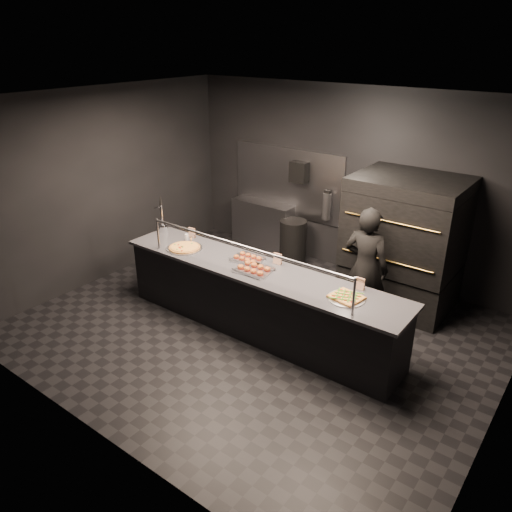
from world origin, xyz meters
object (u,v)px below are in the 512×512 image
object	(u,v)px
square_pizza	(346,297)
trash_bin	(293,242)
round_pizza	(185,248)
slider_tray_b	(254,269)
prep_shelf	(263,226)
towel_dispenser	(299,172)
pizza_oven	(404,242)
slider_tray_a	(248,258)
service_counter	(257,300)
fire_extinguisher	(327,206)
beer_tap	(162,221)
worker	(365,268)

from	to	relation	value
square_pizza	trash_bin	xyz separation A→B (m)	(-2.11, 2.16, -0.56)
round_pizza	slider_tray_b	xyz separation A→B (m)	(1.21, 0.01, 0.01)
prep_shelf	towel_dispenser	world-z (taller)	towel_dispenser
pizza_oven	slider_tray_a	bearing A→B (deg)	-129.76
service_counter	round_pizza	xyz separation A→B (m)	(-1.21, -0.09, 0.47)
fire_extinguisher	beer_tap	xyz separation A→B (m)	(-1.60, -2.20, 0.02)
beer_tap	fire_extinguisher	bearing A→B (deg)	53.99
slider_tray_b	square_pizza	size ratio (longest dim) A/B	1.16
fire_extinguisher	square_pizza	world-z (taller)	fire_extinguisher
towel_dispenser	fire_extinguisher	world-z (taller)	towel_dispenser
service_counter	round_pizza	bearing A→B (deg)	-175.75
prep_shelf	beer_tap	xyz separation A→B (m)	(-0.35, -2.12, 0.63)
pizza_oven	round_pizza	xyz separation A→B (m)	(-2.41, -1.99, -0.03)
beer_tap	square_pizza	bearing A→B (deg)	-3.96
round_pizza	slider_tray_a	bearing A→B (deg)	13.59
pizza_oven	fire_extinguisher	world-z (taller)	pizza_oven
towel_dispenser	fire_extinguisher	bearing A→B (deg)	1.04
worker	square_pizza	bearing A→B (deg)	100.68
pizza_oven	service_counter	bearing A→B (deg)	-122.27
beer_tap	slider_tray_a	bearing A→B (deg)	-2.07
pizza_oven	beer_tap	distance (m)	3.58
slider_tray_a	trash_bin	xyz separation A→B (m)	(-0.56, 2.00, -0.56)
round_pizza	trash_bin	bearing A→B (deg)	80.10
round_pizza	beer_tap	bearing A→B (deg)	158.63
pizza_oven	round_pizza	world-z (taller)	pizza_oven
prep_shelf	beer_tap	distance (m)	2.24
round_pizza	square_pizza	distance (m)	2.50
pizza_oven	square_pizza	distance (m)	1.93
slider_tray_a	square_pizza	world-z (taller)	slider_tray_a
beer_tap	worker	size ratio (longest dim) A/B	0.34
fire_extinguisher	slider_tray_b	world-z (taller)	fire_extinguisher
fire_extinguisher	slider_tray_a	distance (m)	2.27
worker	beer_tap	bearing A→B (deg)	12.35
towel_dispenser	round_pizza	world-z (taller)	towel_dispenser
towel_dispenser	square_pizza	bearing A→B (deg)	-47.85
prep_shelf	slider_tray_a	size ratio (longest dim) A/B	2.53
service_counter	fire_extinguisher	bearing A→B (deg)	98.30
towel_dispenser	fire_extinguisher	distance (m)	0.74
beer_tap	towel_dispenser	bearing A→B (deg)	64.40
round_pizza	trash_bin	xyz separation A→B (m)	(0.39, 2.22, -0.55)
beer_tap	slider_tray_b	distance (m)	1.97
service_counter	prep_shelf	size ratio (longest dim) A/B	3.42
pizza_oven	square_pizza	world-z (taller)	pizza_oven
service_counter	prep_shelf	bearing A→B (deg)	124.59
beer_tap	worker	bearing A→B (deg)	15.19
prep_shelf	towel_dispenser	bearing A→B (deg)	5.71
round_pizza	square_pizza	bearing A→B (deg)	1.50
slider_tray_b	worker	size ratio (longest dim) A/B	0.30
pizza_oven	trash_bin	bearing A→B (deg)	173.40
service_counter	square_pizza	size ratio (longest dim) A/B	9.46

